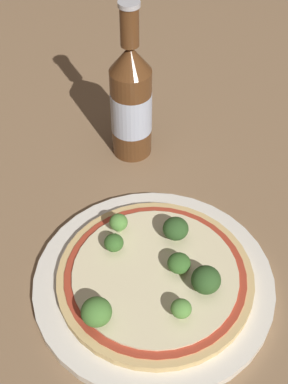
% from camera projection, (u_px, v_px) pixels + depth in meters
% --- Properties ---
extents(ground_plane, '(3.00, 3.00, 0.00)m').
position_uv_depth(ground_plane, '(164.00, 276.00, 0.67)').
color(ground_plane, '#846647').
extents(plate, '(0.29, 0.29, 0.01)m').
position_uv_depth(plate, '(153.00, 282.00, 0.65)').
color(plate, silver).
rests_on(plate, ground_plane).
extents(pizza, '(0.24, 0.24, 0.01)m').
position_uv_depth(pizza, '(155.00, 276.00, 0.64)').
color(pizza, tan).
rests_on(pizza, plate).
extents(broccoli_floret_0, '(0.03, 0.03, 0.03)m').
position_uv_depth(broccoli_floret_0, '(206.00, 280.00, 0.61)').
color(broccoli_floret_0, '#89A866').
rests_on(broccoli_floret_0, pizza).
extents(broccoli_floret_1, '(0.03, 0.03, 0.03)m').
position_uv_depth(broccoli_floret_1, '(179.00, 263.00, 0.63)').
color(broccoli_floret_1, '#89A866').
rests_on(broccoli_floret_1, pizza).
extents(broccoli_floret_2, '(0.02, 0.02, 0.02)m').
position_uv_depth(broccoli_floret_2, '(113.00, 243.00, 0.65)').
color(broccoli_floret_2, '#89A866').
rests_on(broccoli_floret_2, pizza).
extents(broccoli_floret_3, '(0.02, 0.02, 0.03)m').
position_uv_depth(broccoli_floret_3, '(181.00, 309.00, 0.59)').
color(broccoli_floret_3, '#89A866').
rests_on(broccoli_floret_3, pizza).
extents(broccoli_floret_4, '(0.03, 0.03, 0.03)m').
position_uv_depth(broccoli_floret_4, '(175.00, 229.00, 0.66)').
color(broccoli_floret_4, '#89A866').
rests_on(broccoli_floret_4, pizza).
extents(broccoli_floret_5, '(0.03, 0.03, 0.03)m').
position_uv_depth(broccoli_floret_5, '(96.00, 312.00, 0.58)').
color(broccoli_floret_5, '#89A866').
rests_on(broccoli_floret_5, pizza).
extents(broccoli_floret_6, '(0.02, 0.02, 0.03)m').
position_uv_depth(broccoli_floret_6, '(118.00, 223.00, 0.67)').
color(broccoli_floret_6, '#89A866').
rests_on(broccoli_floret_6, pizza).
extents(beer_bottle, '(0.06, 0.06, 0.24)m').
position_uv_depth(beer_bottle, '(130.00, 101.00, 0.77)').
color(beer_bottle, '#563319').
rests_on(beer_bottle, ground_plane).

